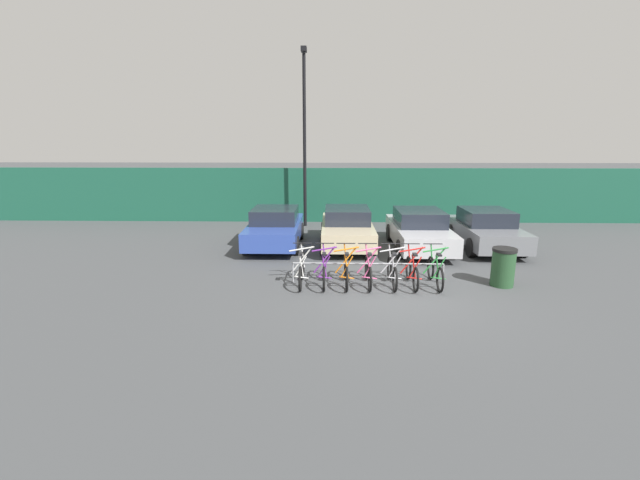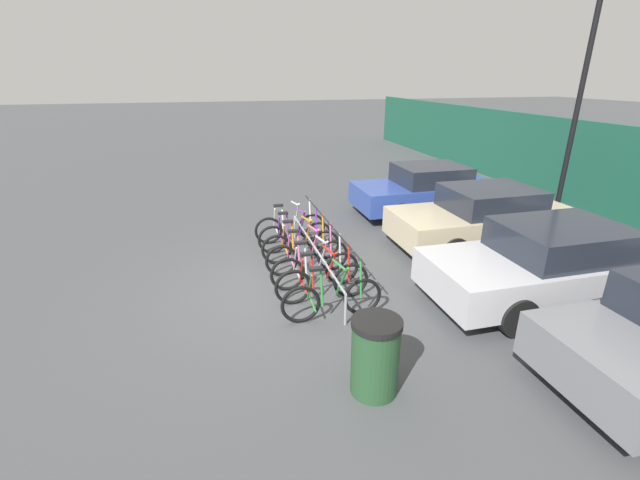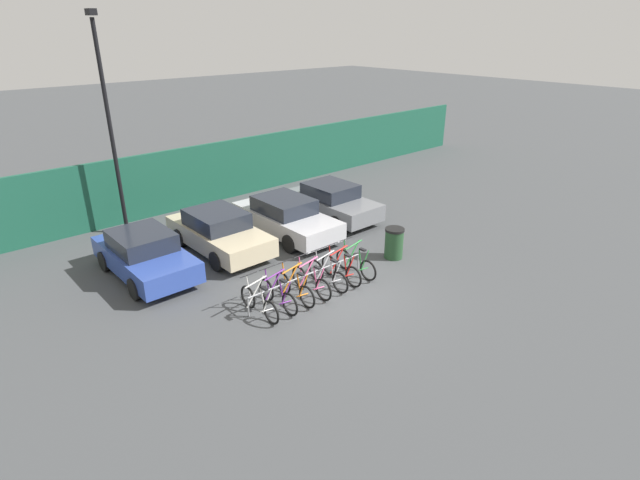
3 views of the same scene
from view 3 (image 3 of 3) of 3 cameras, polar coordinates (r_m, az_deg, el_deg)
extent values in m
plane|color=#424447|center=(14.36, 2.09, -6.14)|extent=(120.00, 120.00, 0.00)
cube|color=#19513D|center=(21.25, -15.82, 6.65)|extent=(36.00, 0.16, 2.52)
cylinder|color=gray|center=(14.21, -1.42, -3.95)|extent=(4.08, 0.04, 0.04)
cylinder|color=gray|center=(13.30, -8.20, -7.64)|extent=(0.04, 0.04, 0.55)
cylinder|color=gray|center=(15.58, 4.35, -2.55)|extent=(0.04, 0.04, 0.55)
torus|color=black|center=(12.91, -5.60, -8.26)|extent=(0.06, 0.66, 0.66)
torus|color=black|center=(13.66, -8.22, -6.47)|extent=(0.06, 0.66, 0.66)
cylinder|color=silver|center=(13.24, -7.41, -5.88)|extent=(0.60, 0.04, 0.76)
cylinder|color=silver|center=(13.05, -7.35, -4.78)|extent=(0.68, 0.04, 0.16)
cylinder|color=silver|center=(13.02, -6.56, -6.67)|extent=(0.14, 0.04, 0.63)
cylinder|color=silver|center=(12.87, -6.04, -6.91)|extent=(0.32, 0.03, 0.58)
cylinder|color=silver|center=(13.06, -6.12, -8.00)|extent=(0.40, 0.03, 0.08)
cylinder|color=silver|center=(13.46, -8.21, -5.27)|extent=(0.12, 0.04, 0.69)
cylinder|color=black|center=(13.26, -8.19, -3.95)|extent=(0.52, 0.03, 0.03)
cube|color=black|center=(12.79, -6.38, -5.51)|extent=(0.10, 0.22, 0.05)
torus|color=black|center=(13.21, -3.46, -7.36)|extent=(0.06, 0.66, 0.66)
torus|color=black|center=(13.95, -6.14, -5.68)|extent=(0.06, 0.66, 0.66)
cylinder|color=#752D99|center=(13.53, -5.29, -5.07)|extent=(0.60, 0.04, 0.76)
cylinder|color=#752D99|center=(13.35, -5.20, -3.98)|extent=(0.68, 0.04, 0.16)
cylinder|color=#752D99|center=(13.32, -4.41, -5.82)|extent=(0.14, 0.04, 0.63)
cylinder|color=#752D99|center=(13.17, -3.89, -6.05)|extent=(0.32, 0.03, 0.58)
cylinder|color=#752D99|center=(13.36, -3.99, -7.12)|extent=(0.40, 0.03, 0.08)
cylinder|color=#752D99|center=(13.76, -6.10, -4.49)|extent=(0.12, 0.04, 0.69)
cylinder|color=black|center=(13.56, -6.06, -3.19)|extent=(0.52, 0.03, 0.03)
cube|color=black|center=(13.10, -4.21, -4.68)|extent=(0.10, 0.22, 0.05)
torus|color=black|center=(13.53, -1.49, -6.53)|extent=(0.06, 0.66, 0.66)
torus|color=black|center=(14.25, -4.22, -4.93)|extent=(0.06, 0.66, 0.66)
cylinder|color=orange|center=(13.84, -3.33, -4.31)|extent=(0.60, 0.04, 0.76)
cylinder|color=orange|center=(13.66, -3.22, -3.24)|extent=(0.68, 0.04, 0.16)
cylinder|color=orange|center=(13.64, -2.44, -5.03)|extent=(0.14, 0.04, 0.63)
cylinder|color=orange|center=(13.49, -1.91, -5.25)|extent=(0.32, 0.03, 0.58)
cylinder|color=orange|center=(13.68, -2.03, -6.31)|extent=(0.40, 0.03, 0.08)
cylinder|color=orange|center=(14.06, -4.15, -3.76)|extent=(0.12, 0.04, 0.69)
cylinder|color=black|center=(13.87, -4.09, -2.47)|extent=(0.52, 0.03, 0.03)
cube|color=black|center=(13.41, -2.22, -3.90)|extent=(0.10, 0.22, 0.05)
torus|color=black|center=(13.87, 0.40, -5.72)|extent=(0.06, 0.66, 0.66)
torus|color=black|center=(14.57, -2.36, -4.20)|extent=(0.06, 0.66, 0.66)
cylinder|color=#E55993|center=(14.17, -1.44, -3.58)|extent=(0.60, 0.04, 0.76)
cylinder|color=#E55993|center=(14.00, -1.31, -2.52)|extent=(0.68, 0.04, 0.16)
cylinder|color=#E55993|center=(13.97, -0.55, -4.27)|extent=(0.14, 0.04, 0.63)
cylinder|color=#E55993|center=(13.83, 0.00, -4.47)|extent=(0.32, 0.03, 0.58)
cylinder|color=#E55993|center=(14.01, -0.15, -5.51)|extent=(0.40, 0.03, 0.08)
cylinder|color=#E55993|center=(14.39, -2.27, -3.05)|extent=(0.12, 0.04, 0.69)
cylinder|color=black|center=(14.20, -2.19, -1.79)|extent=(0.52, 0.03, 0.03)
cube|color=black|center=(13.75, -0.30, -3.15)|extent=(0.10, 0.22, 0.05)
torus|color=black|center=(14.25, 2.32, -4.89)|extent=(0.06, 0.66, 0.66)
torus|color=black|center=(14.94, -0.46, -3.46)|extent=(0.06, 0.66, 0.66)
cylinder|color=#B7B7BC|center=(14.55, 0.49, -2.82)|extent=(0.60, 0.04, 0.76)
cylinder|color=#B7B7BC|center=(14.38, 0.63, -1.79)|extent=(0.68, 0.04, 0.16)
cylinder|color=#B7B7BC|center=(14.35, 1.39, -3.48)|extent=(0.14, 0.04, 0.63)
cylinder|color=#B7B7BC|center=(14.21, 1.93, -3.67)|extent=(0.32, 0.03, 0.58)
cylinder|color=#B7B7BC|center=(14.39, 1.77, -4.69)|extent=(0.40, 0.03, 0.08)
cylinder|color=#B7B7BC|center=(14.75, -0.35, -2.32)|extent=(0.12, 0.04, 0.69)
cylinder|color=black|center=(14.57, -0.25, -1.08)|extent=(0.52, 0.03, 0.03)
cube|color=black|center=(14.14, 1.65, -2.38)|extent=(0.10, 0.22, 0.05)
torus|color=black|center=(14.58, 3.84, -4.23)|extent=(0.06, 0.66, 0.66)
torus|color=black|center=(15.25, 1.05, -2.86)|extent=(0.06, 0.66, 0.66)
cylinder|color=red|center=(14.87, 2.02, -2.22)|extent=(0.60, 0.04, 0.76)
cylinder|color=red|center=(14.70, 2.17, -1.20)|extent=(0.68, 0.04, 0.16)
cylinder|color=red|center=(14.68, 2.91, -2.86)|extent=(0.14, 0.04, 0.63)
cylinder|color=red|center=(14.54, 3.46, -3.03)|extent=(0.32, 0.03, 0.58)
cylinder|color=red|center=(14.71, 3.29, -4.04)|extent=(0.40, 0.03, 0.08)
cylinder|color=red|center=(15.07, 1.17, -1.74)|extent=(0.12, 0.04, 0.69)
cylinder|color=black|center=(14.89, 1.29, -0.52)|extent=(0.52, 0.03, 0.03)
cube|color=black|center=(14.47, 3.19, -1.77)|extent=(0.10, 0.22, 0.05)
torus|color=black|center=(14.98, 5.52, -3.49)|extent=(0.06, 0.66, 0.66)
torus|color=black|center=(15.63, 2.73, -2.19)|extent=(0.06, 0.66, 0.66)
cylinder|color=#288438|center=(15.26, 3.71, -1.55)|extent=(0.60, 0.04, 0.76)
cylinder|color=#288438|center=(15.10, 3.88, -0.55)|extent=(0.68, 0.04, 0.16)
cylinder|color=#288438|center=(15.08, 4.61, -2.16)|extent=(0.14, 0.04, 0.63)
cylinder|color=#288438|center=(14.94, 5.16, -2.32)|extent=(0.32, 0.03, 0.58)
cylinder|color=#288438|center=(15.11, 4.97, -3.32)|extent=(0.40, 0.03, 0.08)
cylinder|color=#288438|center=(15.46, 2.86, -1.09)|extent=(0.12, 0.04, 0.69)
cylinder|color=black|center=(15.29, 3.00, 0.11)|extent=(0.52, 0.03, 0.03)
cube|color=black|center=(14.88, 4.90, -1.10)|extent=(0.10, 0.22, 0.05)
cube|color=#2D479E|center=(16.01, -19.31, -2.00)|extent=(1.80, 4.04, 0.62)
cube|color=#1E232D|center=(15.88, -19.72, -0.02)|extent=(1.58, 1.86, 0.52)
cylinder|color=black|center=(16.89, -23.41, -2.23)|extent=(0.20, 0.64, 0.64)
cylinder|color=black|center=(17.39, -18.17, -0.69)|extent=(0.20, 0.64, 0.64)
cylinder|color=black|center=(14.86, -20.39, -5.25)|extent=(0.20, 0.64, 0.64)
cylinder|color=black|center=(15.43, -14.56, -3.38)|extent=(0.20, 0.64, 0.64)
cube|color=#C1B28E|center=(17.09, -11.42, 0.53)|extent=(1.80, 4.24, 0.62)
cube|color=#1E232D|center=(16.97, -11.75, 2.41)|extent=(1.58, 1.95, 0.52)
cylinder|color=black|center=(17.85, -15.72, 0.24)|extent=(0.20, 0.64, 0.64)
cylinder|color=black|center=(18.57, -11.04, 1.62)|extent=(0.20, 0.64, 0.64)
cylinder|color=black|center=(15.83, -11.72, -2.39)|extent=(0.20, 0.64, 0.64)
cylinder|color=black|center=(16.64, -6.66, -0.72)|extent=(0.20, 0.64, 0.64)
cube|color=#B7B7BC|center=(18.08, -3.88, 2.26)|extent=(1.80, 4.41, 0.62)
cube|color=#1E232D|center=(17.97, -4.14, 4.05)|extent=(1.58, 2.03, 0.52)
cylinder|color=black|center=(18.69, -8.33, 1.97)|extent=(0.20, 0.64, 0.64)
cylinder|color=black|center=(19.60, -4.17, 3.20)|extent=(0.20, 0.64, 0.64)
cylinder|color=black|center=(16.76, -3.48, -0.42)|extent=(0.20, 0.64, 0.64)
cylinder|color=black|center=(17.77, 0.86, 1.06)|extent=(0.20, 0.64, 0.64)
cube|color=slate|center=(19.64, 1.39, 4.06)|extent=(1.80, 4.00, 0.62)
cube|color=#1E232D|center=(19.53, 1.20, 5.71)|extent=(1.58, 1.84, 0.52)
cylinder|color=black|center=(20.03, -2.68, 3.68)|extent=(0.20, 0.64, 0.64)
cylinder|color=black|center=(21.07, 0.95, 4.73)|extent=(0.20, 0.64, 0.64)
cylinder|color=black|center=(18.38, 1.87, 1.84)|extent=(0.20, 0.64, 0.64)
cylinder|color=black|center=(19.52, 5.54, 3.06)|extent=(0.20, 0.64, 0.64)
cylinder|color=black|center=(18.81, -22.75, 11.13)|extent=(0.14, 0.14, 7.29)
cube|color=black|center=(18.50, -24.71, 22.61)|extent=(0.24, 0.44, 0.20)
cylinder|color=#234728|center=(16.48, 8.44, -0.48)|extent=(0.60, 0.60, 0.95)
cylinder|color=black|center=(16.28, 8.55, 1.18)|extent=(0.63, 0.63, 0.08)
camera|label=1|loc=(7.88, 53.70, -11.37)|focal=24.00mm
camera|label=2|loc=(17.89, 22.32, 11.09)|focal=24.00mm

